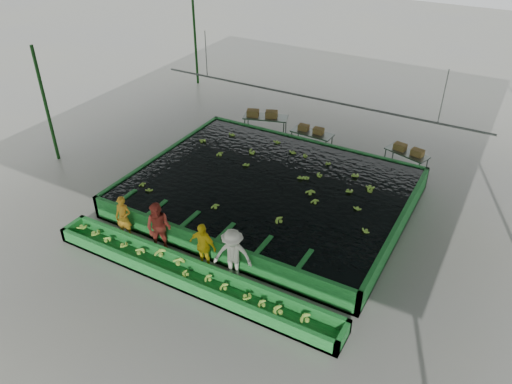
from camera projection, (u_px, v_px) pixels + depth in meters
The scene contains 21 objects.
ground at pixel (249, 222), 17.99m from camera, with size 80.00×80.00×0.00m, color gray.
shed_roof at pixel (248, 90), 15.29m from camera, with size 20.00×22.00×0.04m, color gray.
shed_posts at pixel (249, 161), 16.64m from camera, with size 20.00×22.00×5.00m, color #103910, non-canonical shape.
flotation_tank at pixel (269, 192), 18.85m from camera, with size 10.00×8.00×0.90m, color #1E782C, non-canonical shape.
tank_water at pixel (269, 183), 18.63m from camera, with size 9.70×7.70×0.00m, color black.
sorting_trough at pixel (190, 276), 15.22m from camera, with size 10.00×1.00×0.50m, color #1E782C, non-canonical shape.
cableway_rail at pixel (311, 97), 20.04m from camera, with size 0.08×0.08×14.00m, color #59605B.
rail_hanger_left at pixel (206, 54), 21.55m from camera, with size 0.04×0.04×2.00m, color #59605B.
rail_hanger_right at pixel (443, 97), 17.44m from camera, with size 0.04×0.04×2.00m, color #59605B.
worker_a at pixel (124, 217), 16.87m from camera, with size 0.58×0.38×1.58m, color orange.
worker_b at pixel (159, 228), 16.18m from camera, with size 0.88×0.69×1.82m, color #B63B2D.
worker_c at pixel (203, 246), 15.51m from camera, with size 0.98×0.41×1.67m, color yellow.
worker_d at pixel (233, 255), 15.02m from camera, with size 1.18×0.68×1.82m, color beige.
packing_table_left at pixel (265, 126), 23.73m from camera, with size 2.06×0.82×0.94m, color #59605B, non-canonical shape.
packing_table_mid at pixel (312, 141), 22.46m from camera, with size 1.88×0.75×0.86m, color #59605B, non-canonical shape.
packing_table_right at pixel (405, 161), 20.94m from camera, with size 1.81×0.72×0.82m, color #59605B, non-canonical shape.
box_stack_left at pixel (262, 117), 23.46m from camera, with size 1.44×0.40×0.31m, color brown, non-canonical shape.
box_stack_mid at pixel (311, 132), 22.29m from camera, with size 1.17×0.33×0.25m, color brown, non-canonical shape.
box_stack_right at pixel (408, 153), 20.70m from camera, with size 1.27×0.35×0.27m, color brown, non-canonical shape.
floating_bananas at pixel (279, 173), 19.22m from camera, with size 8.84×6.03×0.12m, color #93CB3E, non-canonical shape.
trough_bananas at pixel (190, 272), 15.13m from camera, with size 8.86×0.59×0.12m, color #93CB3E, non-canonical shape.
Camera 1 is at (7.33, -12.58, 10.63)m, focal length 35.00 mm.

